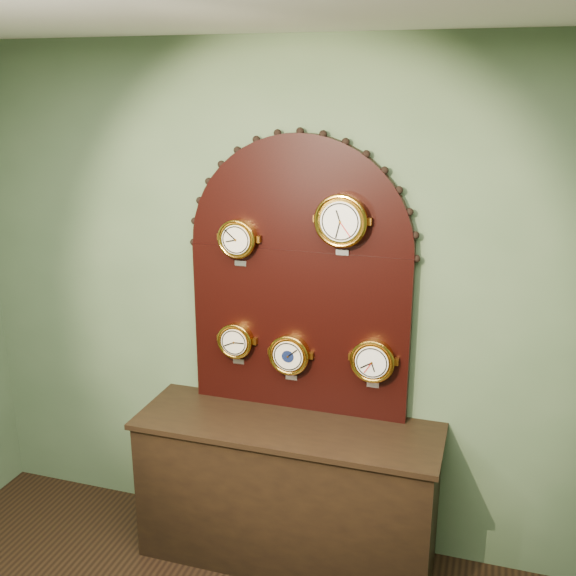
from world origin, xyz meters
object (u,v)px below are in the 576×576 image
(roman_clock, at_px, (238,239))
(tide_clock, at_px, (373,360))
(barometer, at_px, (290,354))
(shop_counter, at_px, (287,494))
(display_board, at_px, (299,269))
(arabic_clock, at_px, (341,221))
(hygrometer, at_px, (236,340))

(roman_clock, distance_m, tide_clock, 0.95)
(barometer, distance_m, tide_clock, 0.45)
(shop_counter, relative_size, display_board, 1.05)
(arabic_clock, height_order, hygrometer, arabic_clock)
(shop_counter, bearing_deg, arabic_clock, 32.83)
(tide_clock, bearing_deg, shop_counter, -159.94)
(shop_counter, height_order, barometer, barometer)
(display_board, height_order, arabic_clock, display_board)
(shop_counter, xyz_separation_m, hygrometer, (-0.34, 0.15, 0.81))
(display_board, relative_size, arabic_clock, 4.78)
(display_board, height_order, barometer, display_board)
(roman_clock, bearing_deg, shop_counter, -25.76)
(shop_counter, distance_m, tide_clock, 0.90)
(roman_clock, height_order, tide_clock, roman_clock)
(barometer, bearing_deg, display_board, 63.66)
(arabic_clock, bearing_deg, roman_clock, 179.85)
(roman_clock, xyz_separation_m, tide_clock, (0.74, -0.00, -0.60))
(display_board, bearing_deg, arabic_clock, -15.99)
(barometer, height_order, tide_clock, tide_clock)
(hygrometer, bearing_deg, arabic_clock, -0.17)
(arabic_clock, bearing_deg, hygrometer, 179.83)
(display_board, relative_size, roman_clock, 5.86)
(display_board, distance_m, barometer, 0.47)
(display_board, xyz_separation_m, roman_clock, (-0.32, -0.07, 0.16))
(shop_counter, bearing_deg, roman_clock, 154.24)
(shop_counter, bearing_deg, barometer, 102.16)
(arabic_clock, xyz_separation_m, hygrometer, (-0.58, 0.00, -0.70))
(shop_counter, height_order, display_board, display_board)
(display_board, xyz_separation_m, barometer, (-0.03, -0.07, -0.46))
(display_board, bearing_deg, roman_clock, -168.28)
(shop_counter, distance_m, barometer, 0.78)
(roman_clock, relative_size, hygrometer, 1.03)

